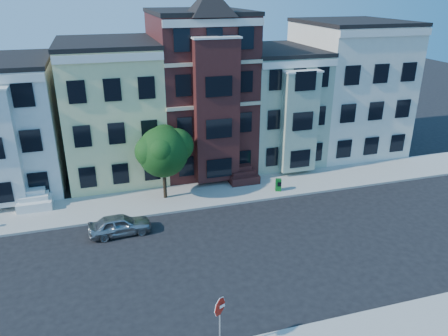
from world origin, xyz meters
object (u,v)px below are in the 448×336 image
object	(u,v)px
parked_car	(120,225)
stop_sign	(220,321)
street_tree	(163,155)
newspaper_box	(278,185)

from	to	relation	value
parked_car	stop_sign	xyz separation A→B (m)	(3.16, -10.65, 0.98)
street_tree	newspaper_box	xyz separation A→B (m)	(8.04, -1.24, -2.73)
street_tree	stop_sign	size ratio (longest dim) A/B	2.18
street_tree	stop_sign	bearing A→B (deg)	-90.91
parked_car	newspaper_box	size ratio (longest dim) A/B	4.15
parked_car	newspaper_box	bearing A→B (deg)	-79.37
newspaper_box	stop_sign	xyz separation A→B (m)	(-8.27, -13.29, 1.01)
parked_car	newspaper_box	world-z (taller)	parked_car
street_tree	newspaper_box	size ratio (longest dim) A/B	7.13
newspaper_box	stop_sign	size ratio (longest dim) A/B	0.31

